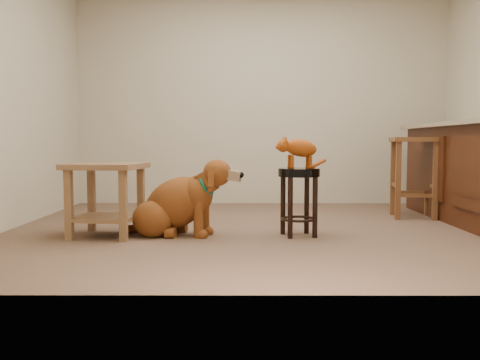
{
  "coord_description": "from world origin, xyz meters",
  "views": [
    {
      "loc": [
        -0.25,
        -4.58,
        0.75
      ],
      "look_at": [
        -0.26,
        -0.31,
        0.45
      ],
      "focal_mm": 40.0,
      "sensor_mm": 36.0,
      "label": 1
    }
  ],
  "objects_px": {
    "wood_stool": "(413,176)",
    "tabby_kitten": "(298,149)",
    "padded_stool": "(299,188)",
    "side_table": "(106,188)",
    "golden_retriever": "(177,205)"
  },
  "relations": [
    {
      "from": "padded_stool",
      "to": "wood_stool",
      "type": "relative_size",
      "value": 0.68
    },
    {
      "from": "side_table",
      "to": "wood_stool",
      "type": "bearing_deg",
      "value": 20.87
    },
    {
      "from": "padded_stool",
      "to": "side_table",
      "type": "distance_m",
      "value": 1.54
    },
    {
      "from": "padded_stool",
      "to": "tabby_kitten",
      "type": "distance_m",
      "value": 0.31
    },
    {
      "from": "golden_retriever",
      "to": "tabby_kitten",
      "type": "distance_m",
      "value": 1.07
    },
    {
      "from": "wood_stool",
      "to": "tabby_kitten",
      "type": "height_order",
      "value": "same"
    },
    {
      "from": "padded_stool",
      "to": "golden_retriever",
      "type": "bearing_deg",
      "value": 177.92
    },
    {
      "from": "wood_stool",
      "to": "golden_retriever",
      "type": "relative_size",
      "value": 0.79
    },
    {
      "from": "padded_stool",
      "to": "wood_stool",
      "type": "distance_m",
      "value": 1.65
    },
    {
      "from": "wood_stool",
      "to": "golden_retriever",
      "type": "height_order",
      "value": "wood_stool"
    },
    {
      "from": "padded_stool",
      "to": "tabby_kitten",
      "type": "bearing_deg",
      "value": -174.07
    },
    {
      "from": "wood_stool",
      "to": "tabby_kitten",
      "type": "distance_m",
      "value": 1.68
    },
    {
      "from": "padded_stool",
      "to": "side_table",
      "type": "height_order",
      "value": "side_table"
    },
    {
      "from": "side_table",
      "to": "tabby_kitten",
      "type": "bearing_deg",
      "value": 0.15
    },
    {
      "from": "padded_stool",
      "to": "golden_retriever",
      "type": "distance_m",
      "value": 0.99
    }
  ]
}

